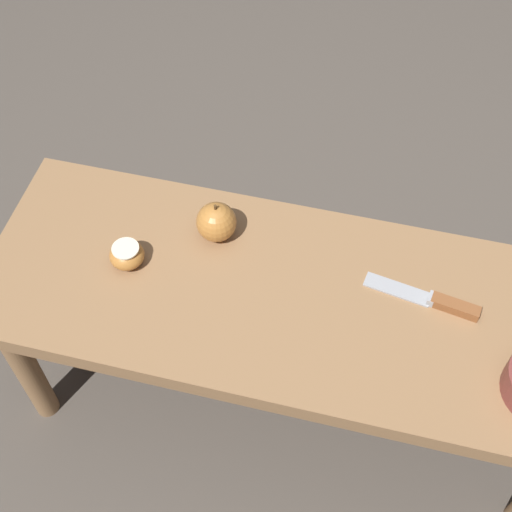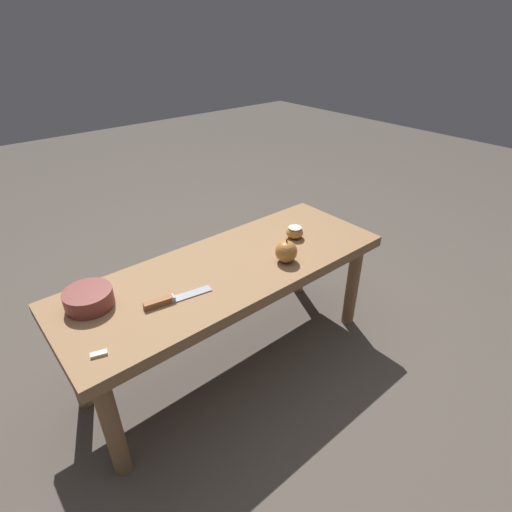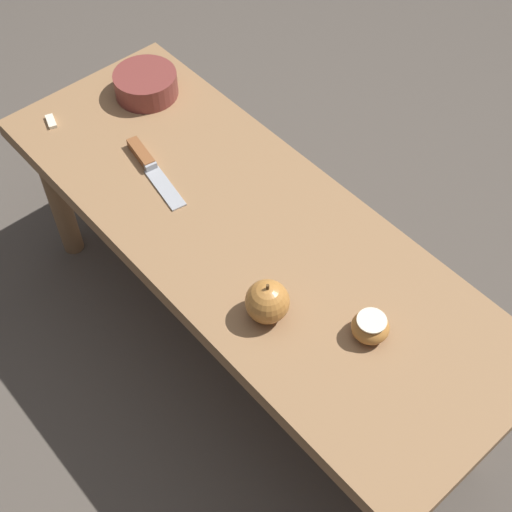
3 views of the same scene
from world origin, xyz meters
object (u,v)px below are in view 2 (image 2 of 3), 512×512
Objects in this scene: apple_whole at (286,252)px; apple_cut at (294,232)px; knife at (168,300)px; bowl at (89,298)px; wooden_bench at (229,280)px.

apple_whole is 0.18m from apple_cut.
knife is 0.59m from apple_cut.
bowl reaches higher than apple_cut.
bowl reaches higher than wooden_bench.
apple_cut is at bearing -6.31° from bowl.
apple_whole is at bearing -17.19° from bowl.
wooden_bench is 5.47× the size of knife.
apple_whole is 1.33× the size of apple_cut.
knife is 0.23m from bowl.
apple_whole reaches higher than bowl.
knife is at bearing 172.30° from apple_whole.
knife is (-0.26, -0.05, 0.07)m from wooden_bench.
wooden_bench is 0.33m from apple_cut.
apple_whole is (0.44, -0.06, 0.03)m from knife.
knife is at bearing -170.05° from wooden_bench.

